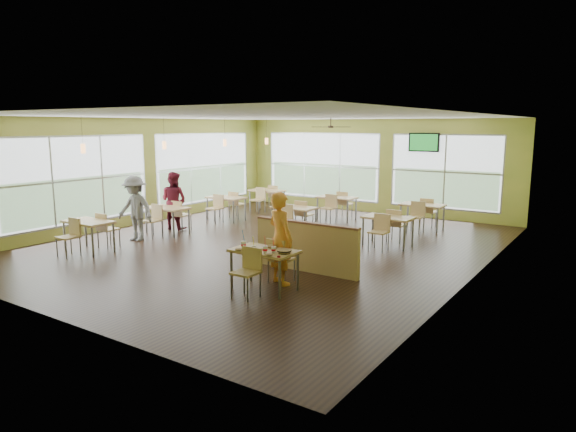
# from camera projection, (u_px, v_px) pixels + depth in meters

# --- Properties ---
(room) EXTENTS (12.00, 12.04, 3.20)m
(room) POSITION_uv_depth(u_px,v_px,m) (271.00, 182.00, 12.72)
(room) COLOR black
(room) RESTS_ON ground
(window_bays) EXTENTS (9.24, 10.24, 2.38)m
(window_bays) POSITION_uv_depth(u_px,v_px,m) (260.00, 172.00, 16.71)
(window_bays) COLOR white
(window_bays) RESTS_ON room
(main_table) EXTENTS (1.22, 1.52, 0.87)m
(main_table) POSITION_uv_depth(u_px,v_px,m) (264.00, 256.00, 9.34)
(main_table) COLOR tan
(main_table) RESTS_ON floor
(half_wall_divider) EXTENTS (2.40, 0.14, 1.04)m
(half_wall_divider) POSITION_uv_depth(u_px,v_px,m) (306.00, 247.00, 10.54)
(half_wall_divider) COLOR tan
(half_wall_divider) RESTS_ON floor
(dining_tables) EXTENTS (6.92, 8.72, 0.87)m
(dining_tables) POSITION_uv_depth(u_px,v_px,m) (276.00, 208.00, 14.86)
(dining_tables) COLOR tan
(dining_tables) RESTS_ON floor
(pendant_lights) EXTENTS (0.11, 7.31, 0.86)m
(pendant_lights) POSITION_uv_depth(u_px,v_px,m) (195.00, 144.00, 14.88)
(pendant_lights) COLOR #2D2119
(pendant_lights) RESTS_ON ceiling
(ceiling_fan) EXTENTS (1.25, 1.25, 0.29)m
(ceiling_fan) POSITION_uv_depth(u_px,v_px,m) (331.00, 127.00, 14.94)
(ceiling_fan) COLOR #2D2119
(ceiling_fan) RESTS_ON ceiling
(tv_backwall) EXTENTS (1.00, 0.07, 0.60)m
(tv_backwall) POSITION_uv_depth(u_px,v_px,m) (424.00, 142.00, 16.41)
(tv_backwall) COLOR black
(tv_backwall) RESTS_ON wall_back
(man_plaid) EXTENTS (0.76, 0.63, 1.76)m
(man_plaid) POSITION_uv_depth(u_px,v_px,m) (280.00, 238.00, 9.65)
(man_plaid) COLOR #FF5D1C
(man_plaid) RESTS_ON floor
(patron_maroon) EXTENTS (0.90, 0.75, 1.67)m
(patron_maroon) POSITION_uv_depth(u_px,v_px,m) (174.00, 201.00, 14.85)
(patron_maroon) COLOR maroon
(patron_maroon) RESTS_ON floor
(patron_grey) EXTENTS (1.17, 0.76, 1.70)m
(patron_grey) POSITION_uv_depth(u_px,v_px,m) (135.00, 208.00, 13.35)
(patron_grey) COLOR slate
(patron_grey) RESTS_ON floor
(cup_blue) EXTENTS (0.11, 0.11, 0.38)m
(cup_blue) POSITION_uv_depth(u_px,v_px,m) (244.00, 245.00, 9.38)
(cup_blue) COLOR white
(cup_blue) RESTS_ON main_table
(cup_yellow) EXTENTS (0.08, 0.08, 0.30)m
(cup_yellow) POSITION_uv_depth(u_px,v_px,m) (254.00, 248.00, 9.15)
(cup_yellow) COLOR white
(cup_yellow) RESTS_ON main_table
(cup_red_near) EXTENTS (0.09, 0.09, 0.34)m
(cup_red_near) POSITION_uv_depth(u_px,v_px,m) (265.00, 249.00, 9.05)
(cup_red_near) COLOR white
(cup_red_near) RESTS_ON main_table
(cup_red_far) EXTENTS (0.08, 0.08, 0.30)m
(cup_red_far) POSITION_uv_depth(u_px,v_px,m) (273.00, 250.00, 9.07)
(cup_red_far) COLOR white
(cup_red_far) RESTS_ON main_table
(food_basket) EXTENTS (0.26, 0.26, 0.06)m
(food_basket) POSITION_uv_depth(u_px,v_px,m) (284.00, 251.00, 9.06)
(food_basket) COLOR black
(food_basket) RESTS_ON main_table
(ketchup_cup) EXTENTS (0.06, 0.06, 0.03)m
(ketchup_cup) POSITION_uv_depth(u_px,v_px,m) (279.00, 257.00, 8.78)
(ketchup_cup) COLOR maroon
(ketchup_cup) RESTS_ON main_table
(wrapper_left) EXTENTS (0.16, 0.14, 0.04)m
(wrapper_left) POSITION_uv_depth(u_px,v_px,m) (239.00, 249.00, 9.26)
(wrapper_left) COLOR #9D7A4C
(wrapper_left) RESTS_ON main_table
(wrapper_mid) EXTENTS (0.26, 0.24, 0.05)m
(wrapper_mid) POSITION_uv_depth(u_px,v_px,m) (271.00, 246.00, 9.47)
(wrapper_mid) COLOR #9D7A4C
(wrapper_mid) RESTS_ON main_table
(wrapper_right) EXTENTS (0.14, 0.13, 0.04)m
(wrapper_right) POSITION_uv_depth(u_px,v_px,m) (269.00, 255.00, 8.89)
(wrapper_right) COLOR #9D7A4C
(wrapper_right) RESTS_ON main_table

